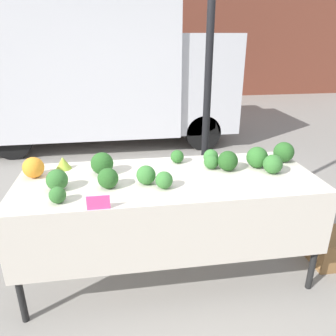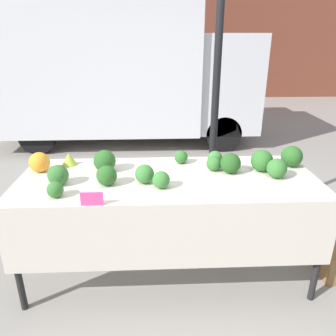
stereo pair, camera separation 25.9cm
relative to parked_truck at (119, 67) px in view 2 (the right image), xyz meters
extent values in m
plane|color=gray|center=(0.75, -4.15, -1.41)|extent=(40.00, 40.00, 0.00)
cube|color=brown|center=(0.75, 4.93, 1.22)|extent=(16.00, 0.60, 5.25)
cylinder|color=black|center=(1.22, -3.53, -0.03)|extent=(0.07, 0.07, 2.76)
cube|color=silver|center=(-0.40, 0.00, 0.07)|extent=(3.71, 2.10, 2.39)
cube|color=silver|center=(2.01, 0.00, -0.26)|extent=(1.11, 1.93, 1.72)
cylinder|color=black|center=(1.90, -0.85, -1.09)|extent=(0.64, 0.22, 0.64)
cylinder|color=black|center=(1.90, 0.85, -1.09)|extent=(0.64, 0.22, 0.64)
cylinder|color=black|center=(-1.42, -0.85, -1.09)|extent=(0.64, 0.22, 0.64)
cylinder|color=black|center=(-1.42, 0.85, -1.09)|extent=(0.64, 0.22, 0.64)
cube|color=beige|center=(0.75, -4.15, -0.51)|extent=(2.39, 0.92, 0.03)
cube|color=beige|center=(0.75, -4.60, -0.78)|extent=(2.39, 0.01, 0.50)
cylinder|color=black|center=(-0.38, -4.55, -0.97)|extent=(0.05, 0.05, 0.89)
cylinder|color=black|center=(1.88, -4.55, -0.97)|extent=(0.05, 0.05, 0.89)
cylinder|color=black|center=(-0.38, -3.75, -0.97)|extent=(0.05, 0.05, 0.89)
cylinder|color=black|center=(1.88, -3.75, -0.97)|extent=(0.05, 0.05, 0.89)
sphere|color=orange|center=(-0.30, -3.99, -0.41)|extent=(0.17, 0.17, 0.17)
cone|color=#93B238|center=(-0.10, -3.84, -0.44)|extent=(0.13, 0.13, 0.11)
sphere|color=#387533|center=(1.17, -3.91, -0.43)|extent=(0.13, 0.13, 0.13)
sphere|color=#23511E|center=(1.27, -4.08, -0.41)|extent=(0.17, 0.17, 0.17)
sphere|color=#387533|center=(0.69, -4.34, -0.43)|extent=(0.13, 0.13, 0.13)
sphere|color=#387533|center=(0.57, -4.25, -0.42)|extent=(0.15, 0.15, 0.15)
sphere|color=#336B2D|center=(-0.05, -4.46, -0.44)|extent=(0.11, 0.11, 0.11)
sphere|color=#285B23|center=(1.83, -3.96, -0.40)|extent=(0.18, 0.18, 0.18)
sphere|color=#2D6628|center=(1.54, -4.05, -0.40)|extent=(0.18, 0.18, 0.18)
sphere|color=#285B23|center=(0.28, -4.28, -0.42)|extent=(0.15, 0.15, 0.15)
sphere|color=#336B2D|center=(-0.08, -4.25, -0.41)|extent=(0.16, 0.16, 0.16)
sphere|color=#336B2D|center=(1.61, -4.20, -0.41)|extent=(0.16, 0.16, 0.16)
sphere|color=#336B2D|center=(1.14, -4.02, -0.43)|extent=(0.12, 0.12, 0.12)
sphere|color=#2D6628|center=(0.88, -3.84, -0.43)|extent=(0.12, 0.12, 0.12)
sphere|color=#285B23|center=(0.23, -4.00, -0.40)|extent=(0.18, 0.18, 0.18)
cube|color=#EF4793|center=(0.23, -4.60, -0.44)|extent=(0.15, 0.01, 0.10)
camera|label=1|loc=(0.39, -6.52, 0.56)|focal=35.00mm
camera|label=2|loc=(0.65, -6.55, 0.56)|focal=35.00mm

